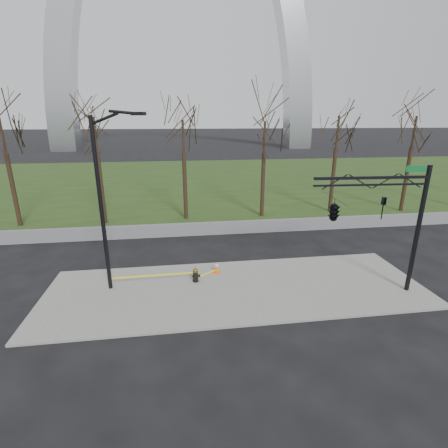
{
  "coord_description": "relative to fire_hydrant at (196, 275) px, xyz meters",
  "views": [
    {
      "loc": [
        -2.56,
        -13.85,
        7.89
      ],
      "look_at": [
        -0.34,
        2.0,
        2.7
      ],
      "focal_mm": 26.3,
      "sensor_mm": 36.0,
      "label": 1
    }
  ],
  "objects": [
    {
      "name": "caution_tape",
      "position": [
        -1.38,
        0.07,
        0.06
      ],
      "size": [
        5.26,
        0.9,
        0.39
      ],
      "color": "yellow",
      "rests_on": "ground"
    },
    {
      "name": "tree_row",
      "position": [
        6.16,
        11.08,
        4.0
      ],
      "size": [
        54.49,
        4.0,
        8.88
      ],
      "color": "black",
      "rests_on": "ground"
    },
    {
      "name": "gateway_arch",
      "position": [
        1.92,
        74.08,
        32.06
      ],
      "size": [
        66.0,
        6.0,
        65.0
      ],
      "primitive_type": null,
      "color": "#BABCC2",
      "rests_on": "ground"
    },
    {
      "name": "fire_hydrant",
      "position": [
        0.0,
        0.0,
        0.0
      ],
      "size": [
        0.46,
        0.3,
        0.74
      ],
      "rotation": [
        0.0,
        0.0,
        -0.12
      ],
      "color": "black",
      "rests_on": "sidewalk"
    },
    {
      "name": "ground",
      "position": [
        1.92,
        -0.92,
        -0.44
      ],
      "size": [
        500.0,
        500.0,
        0.0
      ],
      "primitive_type": "plane",
      "color": "black",
      "rests_on": "ground"
    },
    {
      "name": "sidewalk",
      "position": [
        1.92,
        -0.92,
        -0.39
      ],
      "size": [
        18.0,
        6.0,
        0.1
      ],
      "primitive_type": "cube",
      "color": "slate",
      "rests_on": "ground"
    },
    {
      "name": "guardrail",
      "position": [
        1.92,
        7.08,
        0.01
      ],
      "size": [
        60.0,
        0.3,
        0.9
      ],
      "primitive_type": "cube",
      "color": "#59595B",
      "rests_on": "ground"
    },
    {
      "name": "traffic_cone",
      "position": [
        1.16,
        0.81,
        -0.04
      ],
      "size": [
        0.4,
        0.4,
        0.61
      ],
      "rotation": [
        0.0,
        0.0,
        -0.37
      ],
      "color": "#F7580D",
      "rests_on": "sidewalk"
    },
    {
      "name": "street_light",
      "position": [
        -3.88,
        -0.13,
        4.25
      ],
      "size": [
        2.37,
        0.64,
        8.21
      ],
      "rotation": [
        0.0,
        0.0,
        -0.19
      ],
      "color": "black",
      "rests_on": "ground"
    },
    {
      "name": "traffic_signal_mast",
      "position": [
        6.66,
        -2.06,
        3.71
      ],
      "size": [
        5.1,
        2.51,
        6.0
      ],
      "rotation": [
        0.0,
        0.0,
        -0.05
      ],
      "color": "black",
      "rests_on": "ground"
    },
    {
      "name": "grass_strip",
      "position": [
        1.92,
        29.08,
        -0.41
      ],
      "size": [
        120.0,
        40.0,
        0.06
      ],
      "primitive_type": "cube",
      "color": "#233613",
      "rests_on": "ground"
    }
  ]
}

